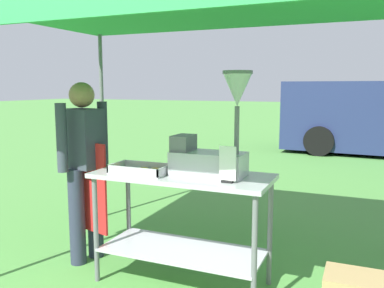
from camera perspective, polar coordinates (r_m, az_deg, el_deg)
ground_plane at (r=7.93m, az=11.90°, el=-3.58°), size 70.00×70.00×0.00m
stall_canopy at (r=3.26m, az=-0.74°, el=18.08°), size 3.37×2.30×2.22m
donut_cart at (r=3.25m, az=-1.39°, el=-8.32°), size 1.40×0.59×0.90m
donut_tray at (r=3.21m, az=-7.11°, el=-3.72°), size 0.45×0.26×0.07m
donut_fryer at (r=3.08m, az=3.04°, el=0.14°), size 0.61×0.28×0.79m
menu_sign at (r=2.89m, az=4.98°, el=-3.21°), size 0.13×0.05×0.26m
vendor at (r=3.74m, az=-14.76°, el=-2.53°), size 0.47×0.54×1.61m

